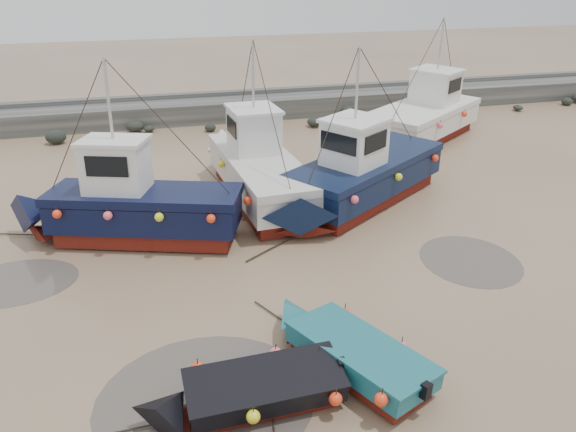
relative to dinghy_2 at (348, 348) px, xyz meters
name	(u,v)px	position (x,y,z in m)	size (l,w,h in m)	color
ground	(338,330)	(0.28, 1.42, -0.55)	(120.00, 120.00, 0.00)	#977C5B
seawall	(221,109)	(0.32, 23.41, 0.08)	(60.00, 4.92, 1.50)	slate
puddle_a	(206,399)	(-3.50, -0.27, -0.54)	(5.02, 5.02, 0.01)	#4F4840
puddle_b	(470,260)	(5.75, 3.94, -0.54)	(3.23, 3.23, 0.01)	#4F4840
puddle_c	(14,283)	(-8.61, 6.22, -0.54)	(3.80, 3.80, 0.01)	#4F4840
puddle_d	(278,195)	(0.91, 10.94, -0.54)	(5.77, 5.77, 0.01)	#4F4840
dinghy_2	(348,348)	(0.00, 0.00, 0.00)	(3.41, 5.61, 1.43)	maroon
dinghy_4	(248,387)	(-2.58, -0.72, 0.00)	(5.81, 1.91, 1.43)	maroon
cabin_boat_0	(127,204)	(-5.08, 8.30, 0.81)	(9.50, 4.62, 6.22)	maroon
cabin_boat_1	(256,166)	(0.03, 11.11, 0.77)	(3.35, 10.85, 6.22)	maroon
cabin_boat_2	(358,174)	(3.72, 9.14, 0.77)	(9.59, 7.15, 6.22)	maroon
cabin_boat_3	(429,113)	(10.85, 17.03, 0.77)	(9.55, 7.59, 6.22)	maroon
person	(150,230)	(-4.44, 8.91, -0.55)	(0.64, 0.42, 1.76)	#192137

